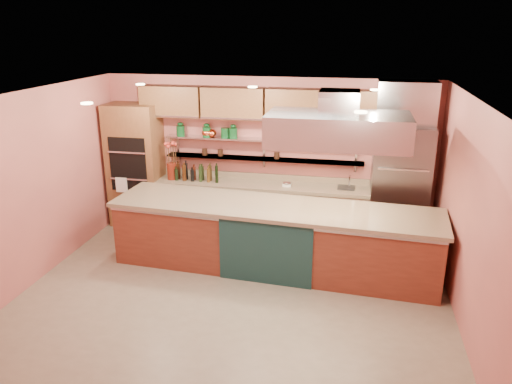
% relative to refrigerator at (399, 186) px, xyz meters
% --- Properties ---
extents(floor, '(6.00, 5.00, 0.02)m').
position_rel_refrigerator_xyz_m(floor, '(-2.35, -2.14, -1.06)').
color(floor, gray).
rests_on(floor, ground).
extents(ceiling, '(6.00, 5.00, 0.02)m').
position_rel_refrigerator_xyz_m(ceiling, '(-2.35, -2.14, 1.75)').
color(ceiling, black).
rests_on(ceiling, wall_back).
extents(wall_back, '(6.00, 0.04, 2.80)m').
position_rel_refrigerator_xyz_m(wall_back, '(-2.35, 0.36, 0.35)').
color(wall_back, '#C9685F').
rests_on(wall_back, floor).
extents(wall_front, '(6.00, 0.04, 2.80)m').
position_rel_refrigerator_xyz_m(wall_front, '(-2.35, -4.64, 0.35)').
color(wall_front, '#C9685F').
rests_on(wall_front, floor).
extents(wall_left, '(0.04, 5.00, 2.80)m').
position_rel_refrigerator_xyz_m(wall_left, '(-5.35, -2.14, 0.35)').
color(wall_left, '#C9685F').
rests_on(wall_left, floor).
extents(wall_right, '(0.04, 5.00, 2.80)m').
position_rel_refrigerator_xyz_m(wall_right, '(0.65, -2.14, 0.35)').
color(wall_right, '#C9685F').
rests_on(wall_right, floor).
extents(oven_stack, '(0.95, 0.64, 2.30)m').
position_rel_refrigerator_xyz_m(oven_stack, '(-4.80, 0.04, 0.10)').
color(oven_stack, brown).
rests_on(oven_stack, floor).
extents(refrigerator, '(0.95, 0.72, 2.10)m').
position_rel_refrigerator_xyz_m(refrigerator, '(0.00, 0.00, 0.00)').
color(refrigerator, slate).
rests_on(refrigerator, floor).
extents(back_counter, '(3.84, 0.64, 0.93)m').
position_rel_refrigerator_xyz_m(back_counter, '(-2.40, 0.06, -0.58)').
color(back_counter, '#9E785F').
rests_on(back_counter, floor).
extents(wall_shelf_lower, '(3.60, 0.26, 0.03)m').
position_rel_refrigerator_xyz_m(wall_shelf_lower, '(-2.40, 0.23, 0.30)').
color(wall_shelf_lower, silver).
rests_on(wall_shelf_lower, wall_back).
extents(wall_shelf_upper, '(3.60, 0.26, 0.03)m').
position_rel_refrigerator_xyz_m(wall_shelf_upper, '(-2.40, 0.23, 0.65)').
color(wall_shelf_upper, silver).
rests_on(wall_shelf_upper, wall_back).
extents(upper_cabinets, '(4.60, 0.36, 0.55)m').
position_rel_refrigerator_xyz_m(upper_cabinets, '(-2.35, 0.18, 1.30)').
color(upper_cabinets, brown).
rests_on(upper_cabinets, wall_back).
extents(range_hood, '(2.00, 1.00, 0.45)m').
position_rel_refrigerator_xyz_m(range_hood, '(-1.04, -1.33, 1.20)').
color(range_hood, silver).
rests_on(range_hood, ceiling).
extents(ceiling_downlights, '(4.00, 2.80, 0.02)m').
position_rel_refrigerator_xyz_m(ceiling_downlights, '(-2.35, -1.94, 1.72)').
color(ceiling_downlights, '#FFE5A5').
rests_on(ceiling_downlights, ceiling).
extents(island, '(5.02, 1.43, 1.03)m').
position_rel_refrigerator_xyz_m(island, '(-1.94, -1.33, -0.53)').
color(island, brown).
rests_on(island, floor).
extents(flower_vase, '(0.21, 0.21, 0.31)m').
position_rel_refrigerator_xyz_m(flower_vase, '(-4.08, 0.01, 0.04)').
color(flower_vase, maroon).
rests_on(flower_vase, back_counter).
extents(oil_bottle_cluster, '(0.93, 0.53, 0.29)m').
position_rel_refrigerator_xyz_m(oil_bottle_cluster, '(-3.59, 0.01, 0.02)').
color(oil_bottle_cluster, black).
rests_on(oil_bottle_cluster, back_counter).
extents(kitchen_scale, '(0.16, 0.12, 0.08)m').
position_rel_refrigerator_xyz_m(kitchen_scale, '(-1.93, 0.01, -0.08)').
color(kitchen_scale, white).
rests_on(kitchen_scale, back_counter).
extents(bar_faucet, '(0.04, 0.04, 0.23)m').
position_rel_refrigerator_xyz_m(bar_faucet, '(-0.84, 0.11, -0.00)').
color(bar_faucet, silver).
rests_on(bar_faucet, back_counter).
extents(copper_kettle, '(0.23, 0.23, 0.14)m').
position_rel_refrigerator_xyz_m(copper_kettle, '(-3.36, 0.23, 0.74)').
color(copper_kettle, '#D95732').
rests_on(copper_kettle, wall_shelf_upper).
extents(green_canister, '(0.17, 0.17, 0.17)m').
position_rel_refrigerator_xyz_m(green_canister, '(-3.11, 0.23, 0.75)').
color(green_canister, '#0E431C').
rests_on(green_canister, wall_shelf_upper).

